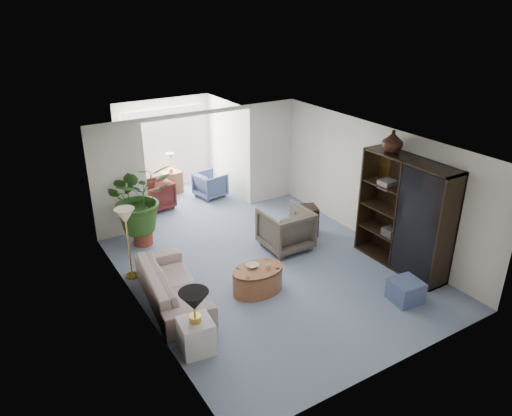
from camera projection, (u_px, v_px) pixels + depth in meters
floor at (273, 272)px, 9.19m from camera, size 6.00×6.00×0.00m
sunroom_floor at (185, 200)px, 12.38m from camera, size 2.60×2.60×0.00m
back_pier_left at (119, 181)px, 10.11m from camera, size 1.20×0.12×2.50m
back_pier_right at (271, 152)px, 11.92m from camera, size 1.20×0.12×2.50m
back_header at (198, 113)px, 10.53m from camera, size 2.60×0.12×0.10m
window_pane at (164, 137)px, 12.65m from camera, size 2.20×0.02×1.50m
window_blinds at (165, 137)px, 12.63m from camera, size 2.20×0.02×1.50m
framed_picture at (380, 166)px, 9.60m from camera, size 0.04×0.50×0.40m
sofa at (173, 285)px, 8.20m from camera, size 1.08×2.23×0.63m
end_table at (196, 336)px, 7.08m from camera, size 0.52×0.52×0.52m
table_lamp at (194, 301)px, 6.83m from camera, size 0.44×0.44×0.30m
floor_lamp at (125, 216)px, 8.52m from camera, size 0.36×0.36×0.28m
coffee_table at (258, 280)px, 8.52m from camera, size 0.97×0.97×0.45m
coffee_bowl at (252, 266)px, 8.47m from camera, size 0.22×0.22×0.05m
coffee_cup at (268, 267)px, 8.40m from camera, size 0.10×0.10×0.09m
wingback_chair at (286, 229)px, 9.89m from camera, size 0.93×0.96×0.86m
side_table_dark at (304, 221)px, 10.50m from camera, size 0.65×0.59×0.64m
entertainment_cabinet at (405, 214)px, 9.00m from camera, size 0.52×1.94×2.16m
cabinet_urn at (393, 141)px, 8.86m from camera, size 0.39×0.39×0.41m
ottoman at (406, 291)px, 8.26m from camera, size 0.54×0.54×0.39m
plant_pot at (143, 237)px, 10.16m from camera, size 0.40×0.40×0.32m
house_plant at (139, 197)px, 9.80m from camera, size 1.33×1.16×1.48m
sunroom_chair_blue at (210, 185)px, 12.47m from camera, size 0.82×0.80×0.64m
sunroom_chair_maroon at (155, 195)px, 11.74m from camera, size 0.89×0.87×0.70m
sunroom_table at (172, 182)px, 12.71m from camera, size 0.53×0.45×0.58m
shelf_clutter at (397, 212)px, 9.07m from camera, size 0.30×0.98×1.06m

